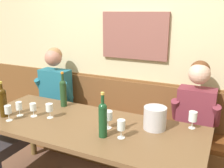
# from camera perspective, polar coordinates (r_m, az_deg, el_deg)

# --- Properties ---
(room_wall_back) EXTENTS (6.80, 0.12, 2.80)m
(room_wall_back) POSITION_cam_1_polar(r_m,az_deg,el_deg) (3.00, 3.53, 9.63)
(room_wall_back) COLOR beige
(room_wall_back) RESTS_ON ground
(wood_wainscot_panel) EXTENTS (6.80, 0.03, 0.96)m
(wood_wainscot_panel) POSITION_cam_1_polar(r_m,az_deg,el_deg) (3.20, 2.86, -7.10)
(wood_wainscot_panel) COLOR brown
(wood_wainscot_panel) RESTS_ON ground
(wall_bench) EXTENTS (2.42, 0.42, 0.94)m
(wall_bench) POSITION_cam_1_polar(r_m,az_deg,el_deg) (3.11, 1.29, -11.87)
(wall_bench) COLOR brown
(wall_bench) RESTS_ON ground
(dining_table) EXTENTS (2.12, 0.84, 0.76)m
(dining_table) POSITION_cam_1_polar(r_m,az_deg,el_deg) (2.36, -6.00, -10.80)
(dining_table) COLOR brown
(dining_table) RESTS_ON ground
(person_center_right_seat) EXTENTS (0.49, 1.31, 1.31)m
(person_center_right_seat) POSITION_cam_1_polar(r_m,az_deg,el_deg) (3.11, -16.48, -5.38)
(person_center_right_seat) COLOR #352F3E
(person_center_right_seat) RESTS_ON ground
(person_left_seat) EXTENTS (0.46, 1.31, 1.29)m
(person_left_seat) POSITION_cam_1_polar(r_m,az_deg,el_deg) (2.42, 16.88, -12.04)
(person_left_seat) COLOR #25243A
(person_left_seat) RESTS_ON ground
(ice_bucket) EXTENTS (0.20, 0.20, 0.20)m
(ice_bucket) POSITION_cam_1_polar(r_m,az_deg,el_deg) (2.22, 9.65, -7.56)
(ice_bucket) COLOR #BAB7BF
(ice_bucket) RESTS_ON dining_table
(wine_bottle_amber_mid) EXTENTS (0.07, 0.07, 0.38)m
(wine_bottle_amber_mid) POSITION_cam_1_polar(r_m,az_deg,el_deg) (2.03, -2.08, -7.75)
(wine_bottle_amber_mid) COLOR #163F20
(wine_bottle_amber_mid) RESTS_ON dining_table
(wine_bottle_green_tall) EXTENTS (0.08, 0.08, 0.35)m
(wine_bottle_green_tall) POSITION_cam_1_polar(r_m,az_deg,el_deg) (2.63, -23.39, -3.61)
(wine_bottle_green_tall) COLOR #3E2808
(wine_bottle_green_tall) RESTS_ON dining_table
(wine_bottle_clear_water) EXTENTS (0.07, 0.07, 0.38)m
(wine_bottle_clear_water) POSITION_cam_1_polar(r_m,az_deg,el_deg) (2.72, -10.95, -1.76)
(wine_bottle_clear_water) COLOR #1E3E20
(wine_bottle_clear_water) RESTS_ON dining_table
(wine_glass_mid_right) EXTENTS (0.06, 0.06, 0.13)m
(wine_glass_mid_right) POSITION_cam_1_polar(r_m,az_deg,el_deg) (2.55, -17.36, -5.13)
(wine_glass_mid_right) COLOR silver
(wine_glass_mid_right) RESTS_ON dining_table
(wine_glass_mid_left) EXTENTS (0.08, 0.08, 0.16)m
(wine_glass_mid_left) POSITION_cam_1_polar(r_m,az_deg,el_deg) (2.19, -0.92, -7.27)
(wine_glass_mid_left) COLOR silver
(wine_glass_mid_left) RESTS_ON dining_table
(wine_glass_near_bucket) EXTENTS (0.06, 0.06, 0.14)m
(wine_glass_near_bucket) POSITION_cam_1_polar(r_m,az_deg,el_deg) (2.61, -20.23, -4.83)
(wine_glass_near_bucket) COLOR silver
(wine_glass_near_bucket) RESTS_ON dining_table
(wine_glass_center_front) EXTENTS (0.07, 0.07, 0.16)m
(wine_glass_center_front) POSITION_cam_1_polar(r_m,az_deg,el_deg) (2.03, 2.08, -9.44)
(wine_glass_center_front) COLOR silver
(wine_glass_center_front) RESTS_ON dining_table
(wine_glass_right_end) EXTENTS (0.07, 0.07, 0.15)m
(wine_glass_right_end) POSITION_cam_1_polar(r_m,az_deg,el_deg) (2.30, 17.75, -7.17)
(wine_glass_right_end) COLOR silver
(wine_glass_right_end) RESTS_ON dining_table
(wine_glass_center_rear) EXTENTS (0.07, 0.07, 0.14)m
(wine_glass_center_rear) POSITION_cam_1_polar(r_m,az_deg,el_deg) (2.47, -13.92, -5.33)
(wine_glass_center_rear) COLOR silver
(wine_glass_center_rear) RESTS_ON dining_table
(wine_glass_by_bottle) EXTENTS (0.06, 0.06, 0.15)m
(wine_glass_by_bottle) POSITION_cam_1_polar(r_m,az_deg,el_deg) (2.53, -22.39, -5.52)
(wine_glass_by_bottle) COLOR silver
(wine_glass_by_bottle) RESTS_ON dining_table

